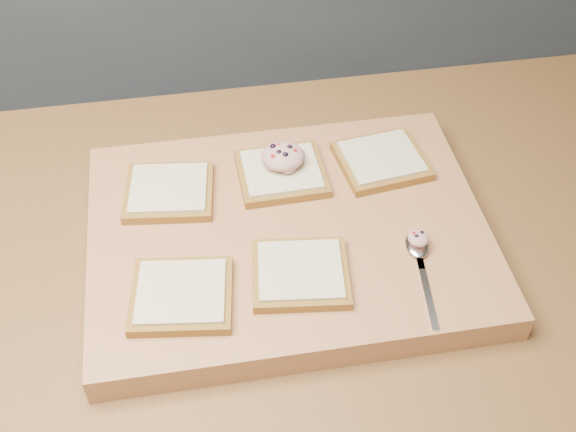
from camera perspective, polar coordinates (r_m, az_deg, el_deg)
name	(u,v)px	position (r m, az deg, el deg)	size (l,w,h in m)	color
island_counter	(238,431)	(1.34, -3.97, -16.59)	(2.00, 0.80, 0.90)	slate
back_counter	(184,8)	(2.36, -8.24, 15.94)	(3.60, 0.62, 0.94)	slate
cutting_board	(288,236)	(0.97, 0.00, -1.58)	(0.53, 0.40, 0.04)	tan
bread_far_left	(169,191)	(1.00, -9.38, 1.95)	(0.13, 0.12, 0.02)	olive
bread_far_center	(281,173)	(1.02, -0.52, 3.43)	(0.12, 0.11, 0.02)	olive
bread_far_right	(382,160)	(1.05, 7.40, 4.39)	(0.13, 0.12, 0.02)	olive
bread_near_left	(181,295)	(0.88, -8.42, -6.18)	(0.13, 0.13, 0.02)	olive
bread_near_center	(300,273)	(0.89, 0.98, -4.54)	(0.13, 0.12, 0.02)	olive
tuna_salad_dollop	(283,156)	(1.01, -0.41, 4.75)	(0.06, 0.06, 0.03)	#DA998C
spoon	(419,252)	(0.93, 10.27, -2.78)	(0.04, 0.16, 0.01)	silver
spoon_salad	(418,238)	(0.93, 10.26, -1.71)	(0.03, 0.03, 0.02)	#DA998C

